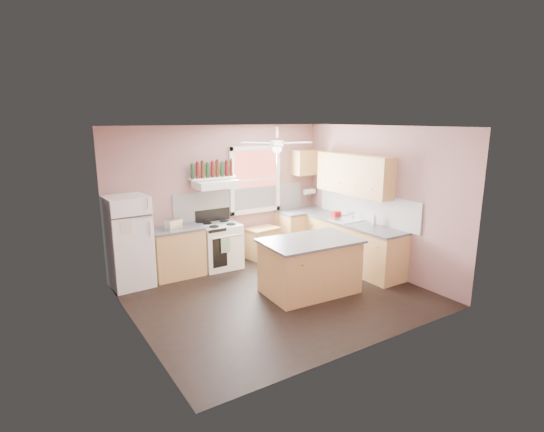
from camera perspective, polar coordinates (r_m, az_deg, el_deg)
floor at (r=7.09m, az=0.63°, el=-10.45°), size 4.50×4.50×0.00m
ceiling at (r=6.50m, az=0.69°, el=11.92°), size 4.50×4.50×0.00m
wall_back at (r=8.40m, az=-6.92°, el=2.83°), size 4.50×0.05×2.70m
wall_right at (r=8.11m, az=14.25°, el=2.15°), size 0.05×4.00×2.70m
wall_left at (r=5.78m, az=-18.58°, el=-2.46°), size 0.05×4.00×2.70m
backsplash_back at (r=8.60m, az=-4.07°, el=1.94°), size 2.90×0.03×0.55m
backsplash_right at (r=8.32m, az=12.50°, el=1.28°), size 0.03×2.60×0.55m
window_view at (r=8.67m, az=-2.36°, el=4.90°), size 1.00×0.02×1.20m
window_frame at (r=8.65m, az=-2.27°, el=4.88°), size 1.16×0.07×1.36m
refrigerator at (r=7.57m, az=-18.70°, el=-3.31°), size 0.70×0.68×1.57m
base_cabinet_left at (r=7.94m, az=-12.64°, el=-4.86°), size 0.90×0.60×0.86m
counter_left at (r=7.81m, az=-12.80°, el=-1.72°), size 0.92×0.62×0.04m
toaster at (r=7.70m, az=-13.10°, el=-1.12°), size 0.32×0.25×0.18m
stove at (r=8.23m, az=-7.03°, el=-3.99°), size 0.75×0.66×0.86m
range_hood at (r=8.02m, az=-7.60°, el=4.27°), size 0.78×0.50×0.14m
bottle_shelf at (r=8.11m, az=-7.98°, el=5.07°), size 0.90×0.26×0.03m
cart at (r=8.77m, az=-1.28°, el=-3.59°), size 0.69×0.51×0.63m
base_cabinet_corner at (r=9.22m, az=3.98°, el=-2.06°), size 1.00×0.60×0.86m
base_cabinet_right at (r=8.31m, az=10.85°, el=-3.96°), size 0.60×2.20×0.86m
counter_corner at (r=9.11m, az=4.02°, el=0.67°), size 1.02×0.62×0.04m
counter_right at (r=8.19m, az=10.93°, el=-0.96°), size 0.62×2.22×0.04m
sink at (r=8.32m, az=9.99°, el=-0.58°), size 0.55×0.45×0.03m
faucet at (r=8.41m, az=10.82°, el=0.06°), size 0.03×0.03×0.14m
upper_cabinet_right at (r=8.26m, az=10.96°, el=5.52°), size 0.33×1.80×0.76m
upper_cabinet_corner at (r=9.17m, az=4.65°, el=7.20°), size 0.60×0.33×0.52m
paper_towel at (r=9.35m, az=5.06°, el=3.29°), size 0.26×0.12×0.12m
island at (r=7.06m, az=5.09°, el=-6.86°), size 1.52×1.01×0.86m
island_top at (r=6.92m, az=5.17°, el=-3.35°), size 1.61×1.10×0.04m
ceiling_fan_hub at (r=6.51m, az=0.69°, el=9.72°), size 0.20×0.20×0.08m
soap_bottle at (r=8.00m, az=13.58°, el=-0.44°), size 0.12×0.12×0.22m
red_caddy at (r=8.60m, az=8.59°, el=0.28°), size 0.19×0.14×0.10m
wine_bottles at (r=8.09m, az=-7.99°, el=6.20°), size 0.86×0.06×0.31m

